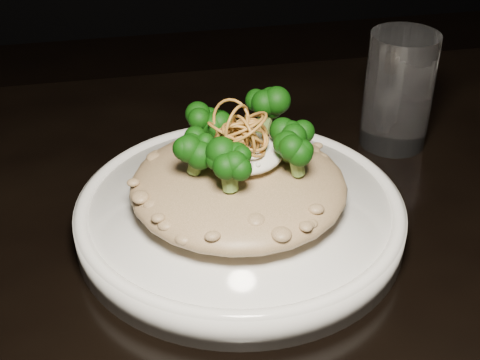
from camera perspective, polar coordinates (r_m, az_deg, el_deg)
table at (r=0.66m, az=8.91°, el=-11.21°), size 1.10×0.80×0.75m
plate at (r=0.61m, az=-0.00°, el=-3.14°), size 0.29×0.29×0.03m
risotto at (r=0.58m, az=-0.13°, el=-0.43°), size 0.19×0.19×0.04m
broccoli at (r=0.57m, az=0.46°, el=3.60°), size 0.12×0.12×0.05m
cheese at (r=0.57m, az=0.32°, el=2.32°), size 0.07×0.07×0.02m
shallots at (r=0.56m, az=-0.05°, el=4.68°), size 0.06×0.06×0.04m
drinking_glass at (r=0.74m, az=13.37°, el=7.42°), size 0.09×0.09×0.13m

